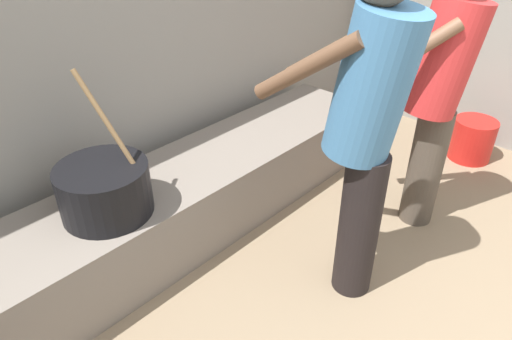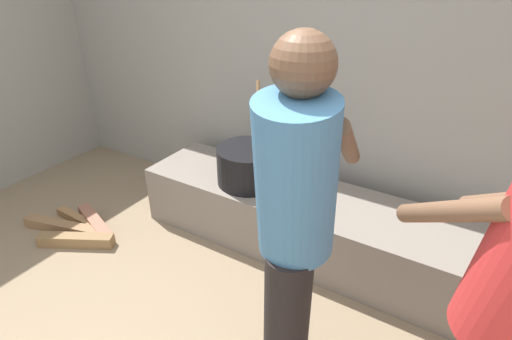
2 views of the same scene
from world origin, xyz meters
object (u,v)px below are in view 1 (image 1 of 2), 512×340
Objects in this scene: cook_in_red_shirt at (437,88)px; cook_in_blue_shirt at (366,123)px; bucket_red_plastic at (472,139)px; cooking_pot_main at (105,190)px.

cook_in_blue_shirt is at bearing -178.96° from cook_in_red_shirt.
cook_in_red_shirt is 0.94× the size of cook_in_blue_shirt.
bucket_red_plastic is (1.01, 0.03, -0.72)m from cook_in_red_shirt.
cook_in_blue_shirt is 5.22× the size of bucket_red_plastic.
cook_in_red_shirt is 0.76m from cook_in_blue_shirt.
cooking_pot_main reaches higher than bucket_red_plastic.
cook_in_blue_shirt is at bearing -178.67° from bucket_red_plastic.
cook_in_blue_shirt is 1.93m from bucket_red_plastic.
bucket_red_plastic is (2.55, -0.87, -0.41)m from cooking_pot_main.
cooking_pot_main is 2.26× the size of bucket_red_plastic.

